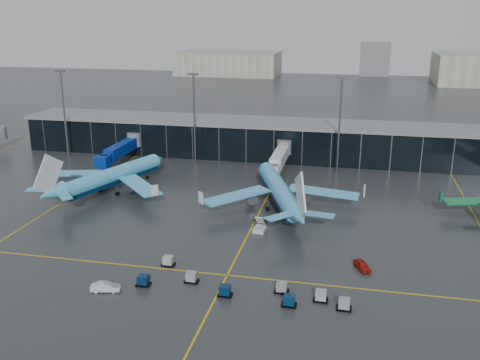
% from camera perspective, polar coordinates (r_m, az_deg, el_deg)
% --- Properties ---
extents(ground, '(600.00, 600.00, 0.00)m').
position_cam_1_polar(ground, '(104.38, -4.80, -5.85)').
color(ground, '#282B2D').
rests_on(ground, ground).
extents(terminal_pier, '(142.00, 17.00, 10.70)m').
position_cam_1_polar(terminal_pier, '(160.28, 1.59, 4.48)').
color(terminal_pier, black).
rests_on(terminal_pier, ground).
extents(jet_bridges, '(94.00, 27.50, 7.20)m').
position_cam_1_polar(jet_bridges, '(153.33, -12.76, 3.13)').
color(jet_bridges, '#595B60').
rests_on(jet_bridges, ground).
extents(flood_masts, '(203.00, 0.50, 25.50)m').
position_cam_1_polar(flood_masts, '(146.15, 2.67, 6.58)').
color(flood_masts, '#595B60').
rests_on(flood_masts, ground).
extents(distant_hangars, '(260.00, 71.00, 22.00)m').
position_cam_1_polar(distant_hangars, '(363.76, 15.84, 11.57)').
color(distant_hangars, '#B2AD99').
rests_on(distant_hangars, ground).
extents(taxi_lines, '(220.00, 120.00, 0.02)m').
position_cam_1_polar(taxi_lines, '(111.70, 1.71, -4.20)').
color(taxi_lines, gold).
rests_on(taxi_lines, ground).
extents(airliner_arkefly, '(47.47, 50.55, 12.60)m').
position_cam_1_polar(airliner_arkefly, '(130.63, -13.42, 1.44)').
color(airliner_arkefly, '#45B3E4').
rests_on(airliner_arkefly, ground).
extents(airliner_klm_near, '(48.75, 51.80, 12.84)m').
position_cam_1_polar(airliner_klm_near, '(116.90, 4.21, 0.08)').
color(airliner_klm_near, '#44AADF').
rests_on(airliner_klm_near, ground).
extents(baggage_carts, '(33.30, 10.31, 1.70)m').
position_cam_1_polar(baggage_carts, '(83.74, 0.28, -11.36)').
color(baggage_carts, black).
rests_on(baggage_carts, ground).
extents(mobile_airstair, '(2.42, 3.35, 3.45)m').
position_cam_1_polar(mobile_airstair, '(105.51, 2.14, -5.08)').
color(mobile_airstair, silver).
rests_on(mobile_airstair, ground).
extents(service_van_red, '(3.37, 4.55, 1.44)m').
position_cam_1_polar(service_van_red, '(92.70, 12.92, -8.87)').
color(service_van_red, '#98150B').
rests_on(service_van_red, ground).
extents(service_van_white, '(4.77, 2.60, 1.49)m').
position_cam_1_polar(service_van_white, '(86.37, -14.13, -10.99)').
color(service_van_white, silver).
rests_on(service_van_white, ground).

